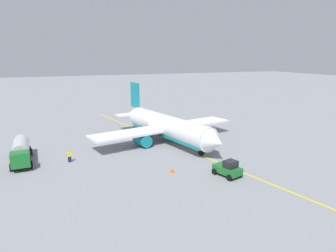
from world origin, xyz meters
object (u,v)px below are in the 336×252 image
fuel_tanker (21,151)px  pushback_tug (228,169)px  airplane (167,127)px  refueling_worker (69,157)px  safety_cone_nose (172,170)px

fuel_tanker → pushback_tug: 29.92m
airplane → refueling_worker: (4.56, -17.38, -1.94)m
refueling_worker → airplane: bearing=104.7°
airplane → safety_cone_nose: bearing=-19.5°
fuel_tanker → safety_cone_nose: bearing=56.7°
fuel_tanker → refueling_worker: bearing=67.0°
airplane → fuel_tanker: airplane is taller
refueling_worker → safety_cone_nose: size_ratio=2.58×
refueling_worker → safety_cone_nose: refueling_worker is taller
airplane → fuel_tanker: 23.99m
pushback_tug → safety_cone_nose: bearing=-121.9°
pushback_tug → refueling_worker: bearing=-126.0°
fuel_tanker → refueling_worker: (2.76, 6.52, -0.90)m
fuel_tanker → airplane: bearing=94.3°
pushback_tug → safety_cone_nose: (-3.89, -6.23, -0.68)m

